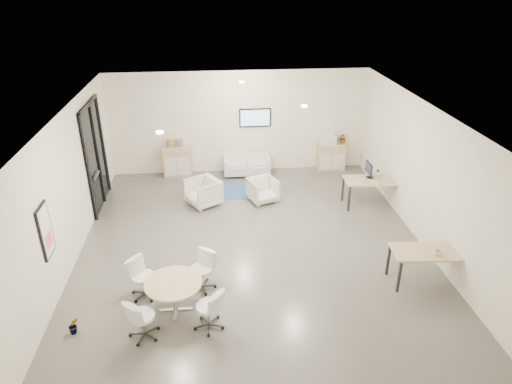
{
  "coord_description": "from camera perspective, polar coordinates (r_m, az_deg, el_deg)",
  "views": [
    {
      "loc": [
        -0.83,
        -9.17,
        5.88
      ],
      "look_at": [
        0.12,
        0.4,
        1.18
      ],
      "focal_mm": 32.0,
      "sensor_mm": 36.0,
      "label": 1
    }
  ],
  "objects": [
    {
      "name": "loveseat",
      "position": [
        14.46,
        -1.14,
        3.33
      ],
      "size": [
        1.47,
        0.77,
        0.54
      ],
      "rotation": [
        0.0,
        0.0,
        -0.03
      ],
      "color": "silver",
      "rests_on": "room_shell"
    },
    {
      "name": "printer",
      "position": [
        14.72,
        8.96,
        6.57
      ],
      "size": [
        0.5,
        0.42,
        0.34
      ],
      "rotation": [
        0.0,
        0.0,
        0.04
      ],
      "color": "white",
      "rests_on": "sideboard_right"
    },
    {
      "name": "sideboard_left",
      "position": [
        14.51,
        -9.79,
        3.81
      ],
      "size": [
        0.86,
        0.44,
        0.97
      ],
      "color": "tan",
      "rests_on": "room_shell"
    },
    {
      "name": "wall_tv",
      "position": [
        14.3,
        -0.11,
        9.27
      ],
      "size": [
        0.98,
        0.06,
        0.58
      ],
      "color": "black",
      "rests_on": "room_shell"
    },
    {
      "name": "sideboard_right",
      "position": [
        14.97,
        9.35,
        4.39
      ],
      "size": [
        0.89,
        0.43,
        0.89
      ],
      "color": "tan",
      "rests_on": "room_shell"
    },
    {
      "name": "room_shell",
      "position": [
        10.15,
        -0.47,
        1.12
      ],
      "size": [
        9.6,
        10.6,
        4.8
      ],
      "color": "#55514D",
      "rests_on": "ground"
    },
    {
      "name": "plant_floor",
      "position": [
        9.13,
        -21.75,
        -15.68
      ],
      "size": [
        0.29,
        0.38,
        0.15
      ],
      "primitive_type": "imported",
      "rotation": [
        0.0,
        0.0,
        0.36
      ],
      "color": "#3F7F3F",
      "rests_on": "room_shell"
    },
    {
      "name": "books",
      "position": [
        14.3,
        -10.14,
        6.01
      ],
      "size": [
        0.5,
        0.14,
        0.22
      ],
      "color": "red",
      "rests_on": "sideboard_left"
    },
    {
      "name": "cup",
      "position": [
        9.86,
        21.75,
        -7.02
      ],
      "size": [
        0.15,
        0.13,
        0.13
      ],
      "primitive_type": "imported",
      "rotation": [
        0.0,
        0.0,
        -0.21
      ],
      "color": "white",
      "rests_on": "desk_front"
    },
    {
      "name": "blue_rug",
      "position": [
        13.44,
        -1.55,
        0.14
      ],
      "size": [
        1.75,
        1.29,
        0.01
      ],
      "primitive_type": "cube",
      "rotation": [
        0.0,
        0.0,
        -0.13
      ],
      "color": "#314796",
      "rests_on": "room_shell"
    },
    {
      "name": "desk_rear",
      "position": [
        12.77,
        14.18,
        1.18
      ],
      "size": [
        1.49,
        0.83,
        0.75
      ],
      "rotation": [
        0.0,
        0.0,
        -0.07
      ],
      "color": "tan",
      "rests_on": "room_shell"
    },
    {
      "name": "armchair_right",
      "position": [
        12.72,
        0.85,
        0.37
      ],
      "size": [
        0.91,
        0.89,
        0.74
      ],
      "primitive_type": "imported",
      "rotation": [
        0.0,
        0.0,
        0.37
      ],
      "color": "silver",
      "rests_on": "room_shell"
    },
    {
      "name": "artwork",
      "position": [
        9.27,
        -24.82,
        -4.47
      ],
      "size": [
        0.05,
        0.54,
        1.04
      ],
      "color": "black",
      "rests_on": "room_shell"
    },
    {
      "name": "plant_cabinet",
      "position": [
        14.89,
        10.83,
        6.52
      ],
      "size": [
        0.41,
        0.43,
        0.26
      ],
      "primitive_type": "imported",
      "rotation": [
        0.0,
        0.0,
        -0.43
      ],
      "color": "#3F7F3F",
      "rests_on": "sideboard_right"
    },
    {
      "name": "meeting_chairs",
      "position": [
        8.9,
        -10.18,
        -12.33
      ],
      "size": [
        2.08,
        2.08,
        0.82
      ],
      "color": "white",
      "rests_on": "room_shell"
    },
    {
      "name": "glass_door",
      "position": [
        12.85,
        -19.45,
        4.61
      ],
      "size": [
        0.09,
        1.9,
        2.85
      ],
      "color": "black",
      "rests_on": "room_shell"
    },
    {
      "name": "monitor",
      "position": [
        12.77,
        13.95,
        2.73
      ],
      "size": [
        0.2,
        0.5,
        0.44
      ],
      "color": "black",
      "rests_on": "desk_rear"
    },
    {
      "name": "desk_front",
      "position": [
        10.0,
        20.56,
        -7.27
      ],
      "size": [
        1.47,
        0.81,
        0.74
      ],
      "rotation": [
        0.0,
        0.0,
        -0.08
      ],
      "color": "tan",
      "rests_on": "room_shell"
    },
    {
      "name": "armchair_left",
      "position": [
        12.59,
        -6.6,
        0.12
      ],
      "size": [
        1.05,
        1.07,
        0.82
      ],
      "primitive_type": "imported",
      "rotation": [
        0.0,
        0.0,
        -1.03
      ],
      "color": "silver",
      "rests_on": "room_shell"
    },
    {
      "name": "ceiling_spots",
      "position": [
        10.38,
        -2.05,
        10.96
      ],
      "size": [
        3.14,
        4.14,
        0.03
      ],
      "color": "#FFEAC6",
      "rests_on": "room_shell"
    },
    {
      "name": "round_table",
      "position": [
        8.81,
        -10.27,
        -11.5
      ],
      "size": [
        1.08,
        1.08,
        0.66
      ],
      "color": "tan",
      "rests_on": "room_shell"
    }
  ]
}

